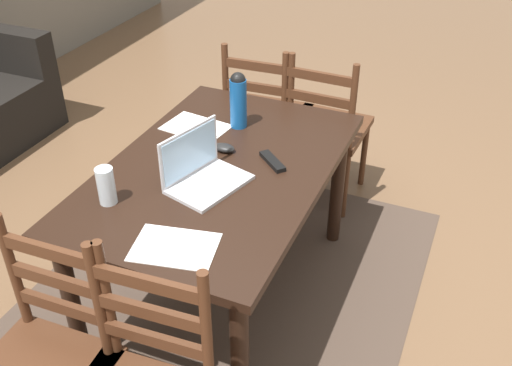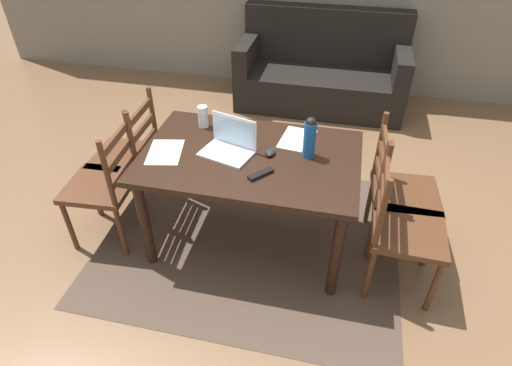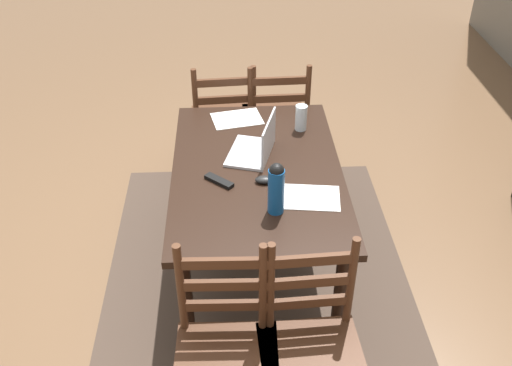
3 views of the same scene
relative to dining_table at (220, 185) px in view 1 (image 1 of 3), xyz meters
The scene contains 12 objects.
ground_plane 0.64m from the dining_table, ahead, with size 14.00×14.00×0.00m, color brown.
area_rug 0.64m from the dining_table, ahead, with size 2.13×1.79×0.01m, color #47382D.
dining_table is the anchor object (origin of this frame).
chair_right_far 1.02m from the dining_table, 10.29° to the left, with size 0.46×0.46×0.95m.
chair_right_near 1.02m from the dining_table, 10.34° to the right, with size 0.45×0.45×0.95m.
laptop 0.21m from the dining_table, behind, with size 0.37×0.30×0.23m.
water_bottle 0.44m from the dining_table, 11.16° to the left, with size 0.08×0.08×0.27m.
drinking_glass 0.52m from the dining_table, 145.17° to the left, with size 0.07×0.07×0.15m, color silver.
computer_mouse 0.17m from the dining_table, 15.03° to the left, with size 0.06×0.10×0.03m, color black.
tv_remote 0.26m from the dining_table, 60.65° to the right, with size 0.04×0.17×0.02m, color black.
paper_stack_left 0.56m from the dining_table, behind, with size 0.21×0.30×0.00m, color white.
paper_stack_right 0.38m from the dining_table, 43.22° to the left, with size 0.21×0.30×0.00m, color white.
Camera 1 is at (-1.90, -0.99, 2.09)m, focal length 41.42 mm.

